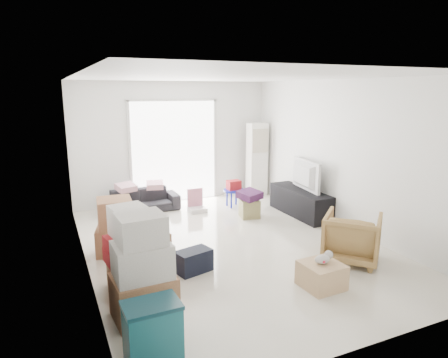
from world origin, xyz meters
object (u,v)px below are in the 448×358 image
object	(u,v)px
television	(301,186)
sofa	(141,197)
tv_console	(300,202)
ottoman	(249,208)
wood_crate	(321,275)
storage_bins	(153,332)
ac_tower	(257,160)
kids_table	(234,188)
armchair	(352,235)

from	to	relation	value
television	sofa	world-z (taller)	television
tv_console	television	bearing A→B (deg)	0.00
ottoman	wood_crate	size ratio (longest dim) A/B	0.74
tv_console	wood_crate	xyz separation A→B (m)	(-1.54, -2.69, -0.10)
television	storage_bins	xyz separation A→B (m)	(-3.90, -3.23, -0.30)
ac_tower	kids_table	world-z (taller)	ac_tower
wood_crate	armchair	bearing A→B (deg)	28.04
ottoman	wood_crate	distance (m)	3.02
kids_table	ottoman	bearing A→B (deg)	-92.87
storage_bins	sofa	bearing A→B (deg)	78.40
television	storage_bins	size ratio (longest dim) A/B	1.76
tv_console	ac_tower	bearing A→B (deg)	91.63
television	ottoman	bearing A→B (deg)	82.12
storage_bins	kids_table	bearing A→B (deg)	56.00
wood_crate	sofa	bearing A→B (deg)	107.57
storage_bins	armchair	bearing A→B (deg)	17.37
tv_console	storage_bins	bearing A→B (deg)	-140.39
tv_console	sofa	distance (m)	3.32
ac_tower	tv_console	bearing A→B (deg)	-88.37
armchair	storage_bins	distance (m)	3.44
tv_console	storage_bins	size ratio (longest dim) A/B	2.66
armchair	wood_crate	distance (m)	1.08
ottoman	kids_table	size ratio (longest dim) A/B	0.62
ac_tower	television	distance (m)	1.78
ac_tower	kids_table	size ratio (longest dim) A/B	2.98
ac_tower	kids_table	bearing A→B (deg)	-144.64
ac_tower	storage_bins	xyz separation A→B (m)	(-3.85, -4.99, -0.57)
ac_tower	tv_console	xyz separation A→B (m)	(0.05, -1.76, -0.61)
ac_tower	tv_console	world-z (taller)	ac_tower
storage_bins	tv_console	bearing A→B (deg)	39.61
storage_bins	kids_table	xyz separation A→B (m)	(2.92, 4.33, 0.11)
wood_crate	storage_bins	bearing A→B (deg)	-167.26
television	sofa	size ratio (longest dim) A/B	0.67
armchair	tv_console	bearing A→B (deg)	-57.54
sofa	storage_bins	xyz separation A→B (m)	(-0.99, -4.84, -0.00)
tv_console	ottoman	size ratio (longest dim) A/B	4.41
ac_tower	ottoman	world-z (taller)	ac_tower
armchair	kids_table	distance (m)	3.32
television	armchair	distance (m)	2.29
tv_console	sofa	world-z (taller)	sofa
armchair	ottoman	xyz separation A→B (m)	(-0.41, 2.48, -0.22)
armchair	kids_table	xyz separation A→B (m)	(-0.37, 3.30, 0.01)
storage_bins	wood_crate	size ratio (longest dim) A/B	1.22
ac_tower	kids_table	distance (m)	1.23
kids_table	ac_tower	bearing A→B (deg)	35.36
television	kids_table	size ratio (longest dim) A/B	1.79
ottoman	ac_tower	bearing A→B (deg)	56.66
television	tv_console	bearing A→B (deg)	0.00
armchair	storage_bins	world-z (taller)	armchair
storage_bins	kids_table	distance (m)	5.22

